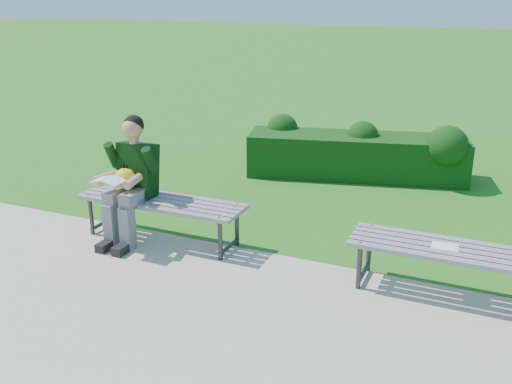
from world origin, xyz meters
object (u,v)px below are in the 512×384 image
object	(u,v)px
bench_right	(457,255)
paper_sheet	(445,247)
hedge	(360,152)
seated_boy	(130,176)
bench_left	(162,205)

from	to	relation	value
bench_right	paper_sheet	world-z (taller)	bench_right
hedge	paper_sheet	distance (m)	3.42
seated_boy	bench_right	bearing A→B (deg)	1.19
bench_left	paper_sheet	xyz separation A→B (m)	(2.84, -0.02, 0.06)
hedge	bench_right	world-z (taller)	hedge
hedge	bench_left	size ratio (longest dim) A/B	1.74
hedge	bench_right	size ratio (longest dim) A/B	1.74
bench_left	paper_sheet	bearing A→B (deg)	-0.49
hedge	bench_right	distance (m)	3.46
hedge	bench_right	xyz separation A→B (m)	(1.58, -3.08, 0.06)
bench_left	bench_right	size ratio (longest dim) A/B	1.00
bench_right	paper_sheet	distance (m)	0.12
bench_left	seated_boy	size ratio (longest dim) A/B	1.37
hedge	seated_boy	xyz separation A→B (m)	(-1.67, -3.15, 0.36)
hedge	seated_boy	distance (m)	3.58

